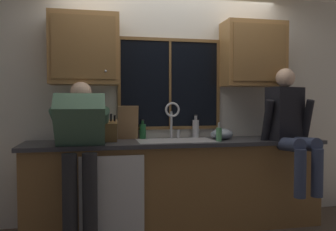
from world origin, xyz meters
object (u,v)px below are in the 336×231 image
Objects in this scene: person_standing at (80,144)px; knife_block at (111,131)px; bottle_tall_clear at (196,128)px; soap_dispenser at (219,134)px; person_sitting_on_counter at (290,123)px; cutting_board at (128,123)px; mixing_bowl at (222,134)px; bottle_green_glass at (143,131)px.

person_standing is 4.73× the size of knife_block.
knife_block is 1.23× the size of bottle_tall_clear.
knife_block is 1.10m from soap_dispenser.
bottle_tall_clear is at bearing 149.74° from person_sitting_on_counter.
cutting_board reaches higher than knife_block.
knife_block is at bearing -178.96° from mixing_bowl.
bottle_green_glass is at bearing 166.11° from mixing_bowl.
mixing_bowl is at bearing 155.20° from person_sitting_on_counter.
mixing_bowl is 0.32m from bottle_tall_clear.
soap_dispenser is at bearing -71.10° from bottle_tall_clear.
person_sitting_on_counter is 4.83× the size of bottle_tall_clear.
person_standing is at bearing -174.22° from soap_dispenser.
cutting_board is 1.41× the size of bottle_tall_clear.
soap_dispenser is 0.83m from bottle_green_glass.
bottle_green_glass is (0.16, 0.02, -0.09)m from cutting_board.
soap_dispenser is at bearing 171.06° from person_sitting_on_counter.
soap_dispenser is (-0.10, -0.18, 0.02)m from mixing_bowl.
person_standing is at bearing -179.35° from person_sitting_on_counter.
person_sitting_on_counter is at bearing -24.80° from mixing_bowl.
person_sitting_on_counter is at bearing -8.48° from knife_block.
person_sitting_on_counter is 6.44× the size of soap_dispenser.
bottle_green_glass is at bearing -179.44° from bottle_tall_clear.
cutting_board reaches higher than bottle_green_glass.
person_standing is 1.51m from mixing_bowl.
bottle_green_glass is 0.60m from bottle_tall_clear.
cutting_board is 1.52× the size of mixing_bowl.
bottle_tall_clear is (-0.23, 0.21, 0.05)m from mixing_bowl.
person_sitting_on_counter is 1.85m from knife_block.
mixing_bowl is at bearing -42.48° from bottle_tall_clear.
cutting_board is 1.02m from mixing_bowl.
person_sitting_on_counter reaches higher than cutting_board.
person_standing is 1.35m from bottle_tall_clear.
soap_dispenser is (0.90, -0.37, -0.11)m from cutting_board.
cutting_board reaches higher than mixing_bowl.
person_standing is 6.29× the size of mixing_bowl.
knife_block is at bearing 171.52° from person_sitting_on_counter.
cutting_board is at bearing 46.66° from person_standing.
bottle_green_glass is (-1.47, 0.50, -0.10)m from person_sitting_on_counter.
person_sitting_on_counter is 3.42× the size of cutting_board.
person_standing is 1.39m from soap_dispenser.
knife_block is at bearing -166.24° from bottle_tall_clear.
mixing_bowl is (1.19, 0.02, -0.05)m from knife_block.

